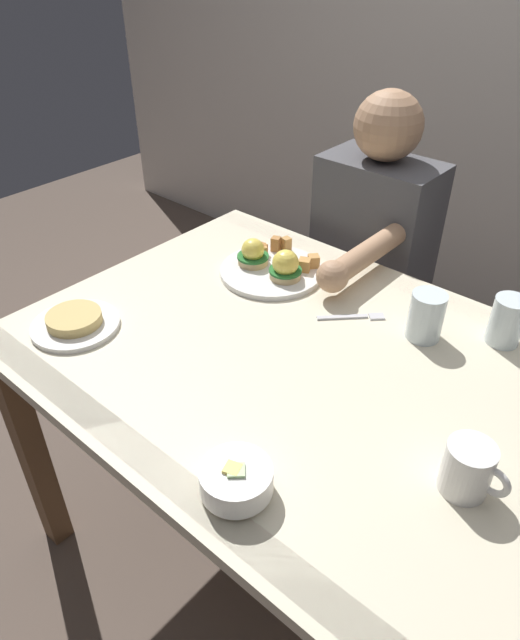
{
  "coord_description": "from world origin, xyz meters",
  "views": [
    {
      "loc": [
        0.57,
        -0.77,
        1.51
      ],
      "look_at": [
        -0.1,
        0.0,
        0.78
      ],
      "focal_mm": 31.85,
      "sensor_mm": 36.0,
      "label": 1
    }
  ],
  "objects_px": {
    "dining_table": "(294,390)",
    "eggs_benedict_plate": "(272,265)",
    "water_glass_far": "(425,319)",
    "fork": "(356,317)",
    "water_glass_extra": "(506,324)",
    "diner_person": "(368,258)",
    "fruit_bowl": "(236,480)",
    "side_plate": "(75,322)",
    "coffee_mug": "(469,468)"
  },
  "relations": [
    {
      "from": "coffee_mug",
      "to": "water_glass_far",
      "type": "height_order",
      "value": "water_glass_far"
    },
    {
      "from": "eggs_benedict_plate",
      "to": "water_glass_far",
      "type": "relative_size",
      "value": 2.42
    },
    {
      "from": "water_glass_extra",
      "to": "diner_person",
      "type": "height_order",
      "value": "diner_person"
    },
    {
      "from": "coffee_mug",
      "to": "fork",
      "type": "relative_size",
      "value": 0.91
    },
    {
      "from": "coffee_mug",
      "to": "side_plate",
      "type": "xyz_separation_m",
      "value": [
        -0.86,
        -0.16,
        -0.04
      ]
    },
    {
      "from": "dining_table",
      "to": "fork",
      "type": "xyz_separation_m",
      "value": [
        0.02,
        0.2,
        0.11
      ]
    },
    {
      "from": "eggs_benedict_plate",
      "to": "water_glass_extra",
      "type": "xyz_separation_m",
      "value": [
        0.57,
        0.11,
        0.02
      ]
    },
    {
      "from": "fork",
      "to": "water_glass_extra",
      "type": "height_order",
      "value": "water_glass_extra"
    },
    {
      "from": "fork",
      "to": "water_glass_far",
      "type": "distance_m",
      "value": 0.16
    },
    {
      "from": "water_glass_far",
      "to": "diner_person",
      "type": "height_order",
      "value": "diner_person"
    },
    {
      "from": "water_glass_far",
      "to": "water_glass_extra",
      "type": "xyz_separation_m",
      "value": [
        0.14,
        0.1,
        0.0
      ]
    },
    {
      "from": "side_plate",
      "to": "diner_person",
      "type": "height_order",
      "value": "diner_person"
    },
    {
      "from": "coffee_mug",
      "to": "dining_table",
      "type": "bearing_deg",
      "value": 167.07
    },
    {
      "from": "eggs_benedict_plate",
      "to": "diner_person",
      "type": "bearing_deg",
      "value": 79.98
    },
    {
      "from": "water_glass_far",
      "to": "water_glass_extra",
      "type": "height_order",
      "value": "same"
    },
    {
      "from": "dining_table",
      "to": "water_glass_extra",
      "type": "bearing_deg",
      "value": 46.5
    },
    {
      "from": "fork",
      "to": "coffee_mug",
      "type": "bearing_deg",
      "value": -36.24
    },
    {
      "from": "coffee_mug",
      "to": "diner_person",
      "type": "bearing_deg",
      "value": 131.29
    },
    {
      "from": "water_glass_far",
      "to": "water_glass_extra",
      "type": "bearing_deg",
      "value": 35.16
    },
    {
      "from": "fork",
      "to": "water_glass_far",
      "type": "relative_size",
      "value": 1.1
    },
    {
      "from": "fruit_bowl",
      "to": "water_glass_far",
      "type": "distance_m",
      "value": 0.58
    },
    {
      "from": "fork",
      "to": "water_glass_far",
      "type": "bearing_deg",
      "value": 14.14
    },
    {
      "from": "eggs_benedict_plate",
      "to": "coffee_mug",
      "type": "bearing_deg",
      "value": -25.12
    },
    {
      "from": "dining_table",
      "to": "coffee_mug",
      "type": "height_order",
      "value": "coffee_mug"
    },
    {
      "from": "dining_table",
      "to": "fruit_bowl",
      "type": "height_order",
      "value": "fruit_bowl"
    },
    {
      "from": "coffee_mug",
      "to": "water_glass_extra",
      "type": "height_order",
      "value": "water_glass_extra"
    },
    {
      "from": "eggs_benedict_plate",
      "to": "coffee_mug",
      "type": "distance_m",
      "value": 0.75
    },
    {
      "from": "side_plate",
      "to": "diner_person",
      "type": "relative_size",
      "value": 0.18
    },
    {
      "from": "fruit_bowl",
      "to": "side_plate",
      "type": "bearing_deg",
      "value": 171.12
    },
    {
      "from": "dining_table",
      "to": "water_glass_far",
      "type": "relative_size",
      "value": 10.77
    },
    {
      "from": "water_glass_far",
      "to": "diner_person",
      "type": "relative_size",
      "value": 0.1
    },
    {
      "from": "fruit_bowl",
      "to": "fork",
      "type": "height_order",
      "value": "fruit_bowl"
    },
    {
      "from": "water_glass_far",
      "to": "eggs_benedict_plate",
      "type": "bearing_deg",
      "value": -178.38
    },
    {
      "from": "coffee_mug",
      "to": "water_glass_extra",
      "type": "bearing_deg",
      "value": 104.31
    },
    {
      "from": "water_glass_extra",
      "to": "side_plate",
      "type": "bearing_deg",
      "value": -142.02
    },
    {
      "from": "fruit_bowl",
      "to": "water_glass_extra",
      "type": "height_order",
      "value": "water_glass_extra"
    },
    {
      "from": "eggs_benedict_plate",
      "to": "fork",
      "type": "bearing_deg",
      "value": -5.23
    },
    {
      "from": "fruit_bowl",
      "to": "water_glass_extra",
      "type": "bearing_deg",
      "value": 76.38
    },
    {
      "from": "coffee_mug",
      "to": "diner_person",
      "type": "height_order",
      "value": "diner_person"
    },
    {
      "from": "eggs_benedict_plate",
      "to": "side_plate",
      "type": "bearing_deg",
      "value": -111.0
    },
    {
      "from": "fruit_bowl",
      "to": "diner_person",
      "type": "distance_m",
      "value": 1.01
    },
    {
      "from": "water_glass_far",
      "to": "diner_person",
      "type": "distance_m",
      "value": 0.53
    },
    {
      "from": "fork",
      "to": "fruit_bowl",
      "type": "bearing_deg",
      "value": -77.01
    },
    {
      "from": "dining_table",
      "to": "fork",
      "type": "height_order",
      "value": "fork"
    },
    {
      "from": "fork",
      "to": "side_plate",
      "type": "relative_size",
      "value": 0.61
    },
    {
      "from": "eggs_benedict_plate",
      "to": "fruit_bowl",
      "type": "bearing_deg",
      "value": -54.56
    },
    {
      "from": "fruit_bowl",
      "to": "water_glass_extra",
      "type": "distance_m",
      "value": 0.7
    },
    {
      "from": "dining_table",
      "to": "eggs_benedict_plate",
      "type": "distance_m",
      "value": 0.36
    },
    {
      "from": "coffee_mug",
      "to": "fork",
      "type": "xyz_separation_m",
      "value": [
        -0.4,
        0.29,
        -0.05
      ]
    },
    {
      "from": "fruit_bowl",
      "to": "diner_person",
      "type": "bearing_deg",
      "value": 109.63
    }
  ]
}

